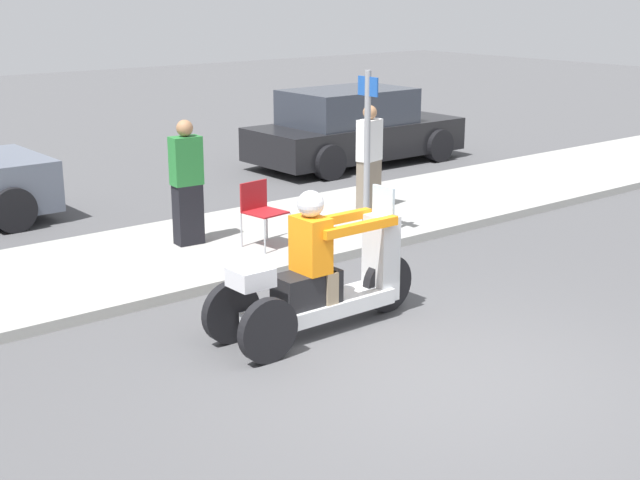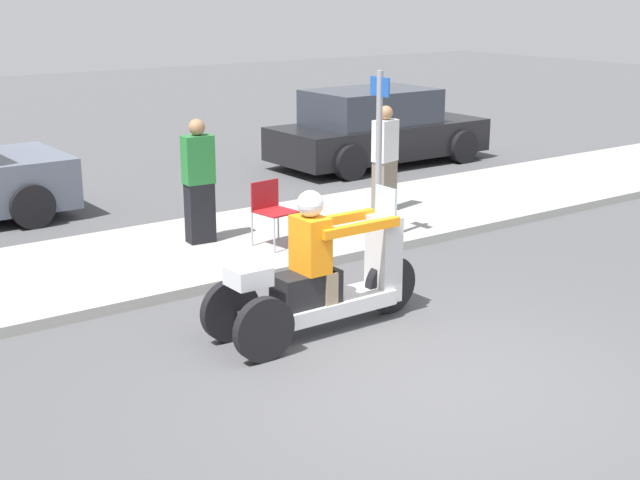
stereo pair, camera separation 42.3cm
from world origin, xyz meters
name	(u,v)px [view 1 (the left image)]	position (x,y,z in m)	size (l,w,h in m)	color
ground_plane	(443,378)	(0.00, 0.00, 0.00)	(60.00, 60.00, 0.00)	#4C4C4F
sidewalk_strip	(178,254)	(0.00, 4.60, 0.06)	(28.00, 2.80, 0.12)	#9E9E99
motorcycle_trike	(320,281)	(-0.14, 1.56, 0.52)	(2.38, 0.71, 1.46)	black
spectator_far_back	(187,185)	(0.26, 4.75, 0.89)	(0.40, 0.26, 1.61)	black
spectator_by_tree	(369,161)	(3.23, 4.60, 0.87)	(0.41, 0.31, 1.56)	#726656
folding_chair_set_back	(260,207)	(0.94, 4.11, 0.62)	(0.52, 0.52, 0.82)	#A5A8AD
parked_car_lot_center	(353,129)	(5.84, 7.97, 0.69)	(4.27, 1.97, 1.45)	black
street_sign	(367,150)	(2.15, 3.45, 1.32)	(0.08, 0.36, 2.20)	gray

